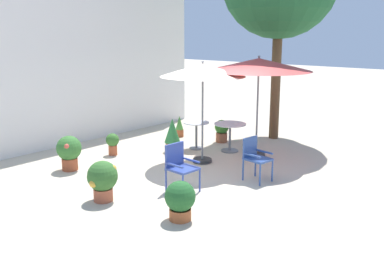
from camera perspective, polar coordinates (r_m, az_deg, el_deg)
ground_plane at (r=9.34m, az=-0.97°, el=-6.02°), size 60.00×60.00×0.00m
villa_facade at (r=12.01m, az=-16.12°, el=8.37°), size 9.04×0.30×4.40m
patio_umbrella_0 at (r=10.29m, az=8.79°, el=8.15°), size 2.47×2.47×2.44m
patio_umbrella_1 at (r=9.74m, az=1.42°, el=7.47°), size 1.93×1.93×2.35m
cafe_table_0 at (r=11.16m, az=0.57°, el=-0.32°), size 0.65×0.65×0.71m
cafe_table_1 at (r=10.97m, az=5.02°, el=-0.51°), size 0.81×0.81×0.72m
patio_chair_0 at (r=8.23m, az=-1.65°, el=-4.77°), size 0.52×0.52×0.91m
patio_chair_1 at (r=8.91m, az=8.30°, el=-3.62°), size 0.49×0.53×0.88m
potted_plant_0 at (r=11.91m, az=3.93°, el=-0.29°), size 0.39×0.39×0.62m
potted_plant_1 at (r=10.86m, az=-2.60°, el=-0.87°), size 0.40×0.40×0.87m
potted_plant_2 at (r=10.81m, az=-10.41°, el=-1.89°), size 0.32×0.32×0.55m
potted_plant_3 at (r=7.93m, az=-11.70°, el=-6.55°), size 0.57×0.55×0.74m
potted_plant_4 at (r=7.04m, az=-1.59°, el=-9.33°), size 0.50×0.51×0.65m
potted_plant_5 at (r=12.51m, az=-1.66°, el=0.18°), size 0.24×0.24×0.61m
potted_plant_6 at (r=9.83m, az=-15.87°, el=-2.90°), size 0.54×0.54×0.77m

